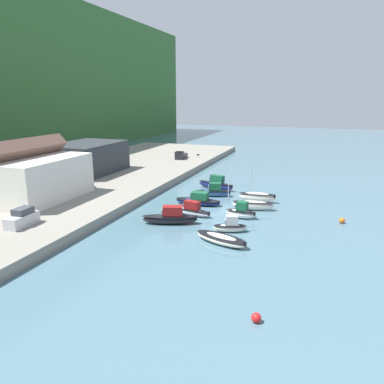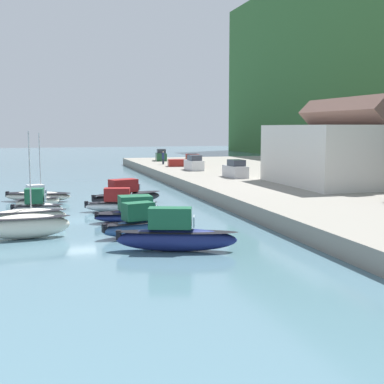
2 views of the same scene
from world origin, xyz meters
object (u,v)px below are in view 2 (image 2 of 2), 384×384
Objects in this scene: moored_boat_0 at (126,195)px; moored_boat_3 at (141,224)px; moored_boat_9 at (25,226)px; parked_car_0 at (235,170)px; parked_car_2 at (194,164)px; moored_boat_7 at (37,207)px; pickup_truck_1 at (186,161)px; moored_boat_2 at (139,212)px; moored_boat_1 at (120,203)px; parked_car_1 at (161,156)px; moored_boat_8 at (25,217)px; moored_boat_4 at (175,235)px; person_on_quay at (163,158)px; moored_boat_6 at (37,199)px; moored_boat_5 at (38,196)px.

moored_boat_0 is 1.27× the size of moored_boat_3.
moored_boat_9 is 1.39× the size of parked_car_0.
moored_boat_0 is 25.73m from parked_car_2.
moored_boat_3 is 7.62m from moored_boat_9.
moored_boat_7 is at bearing 171.24° from moored_boat_9.
parked_car_2 is 0.86× the size of pickup_truck_1.
moored_boat_2 is 1.72× the size of parked_car_2.
moored_boat_1 is 51.11m from parked_car_1.
moored_boat_0 is 1.81× the size of parked_car_2.
moored_boat_0 reaches higher than moored_boat_3.
parked_car_2 is at bearing 96.08° from parked_car_0.
moored_boat_8 is (9.94, -9.05, -0.12)m from moored_boat_0.
moored_boat_4 is 10.61m from moored_boat_9.
moored_boat_2 is (5.30, 0.69, -0.02)m from moored_boat_1.
parked_car_1 is (-48.92, 14.71, 1.49)m from moored_boat_1.
moored_boat_4 is (10.60, 0.25, 0.24)m from moored_boat_2.
moored_boat_7 reaches higher than moored_boat_3.
person_on_quay is at bearing 163.85° from moored_boat_2.
parked_car_2 reaches higher than person_on_quay.
moored_boat_2 is 34.65m from parked_car_2.
moored_boat_6 reaches higher than moored_boat_0.
moored_boat_3 is 12.02m from moored_boat_7.
moored_boat_6 reaches higher than moored_boat_4.
moored_boat_7 is at bearing -133.89° from moored_boat_4.
moored_boat_1 is 1.34× the size of pickup_truck_1.
parked_car_2 is at bearing 144.39° from moored_boat_9.
moored_boat_0 is at bearing -18.46° from person_on_quay.
moored_boat_6 reaches higher than moored_boat_9.
person_on_quay reaches higher than moored_boat_2.
parked_car_1 is (-54.22, 14.01, 1.50)m from moored_boat_2.
parked_car_0 is (-9.82, 23.14, 1.46)m from moored_boat_6.
moored_boat_2 is at bearing -130.38° from parked_car_0.
moored_boat_2 is 42.23m from pickup_truck_1.
parked_car_2 is (-31.77, 13.74, 1.50)m from moored_boat_2.
moored_boat_3 is at bearing 5.02° from moored_boat_6.
moored_boat_1 is 1.50× the size of parked_car_1.
person_on_quay is at bearing 166.68° from moored_boat_5.
pickup_truck_1 is 2.30× the size of person_on_quay.
moored_boat_0 is 16.71m from moored_boat_9.
parked_car_1 is at bearing 144.27° from moored_boat_0.
moored_boat_6 is 30.54m from parked_car_2.
moored_boat_0 is at bearing -148.31° from parked_car_0.
moored_boat_6 is at bearing -143.54° from moored_boat_2.
moored_boat_2 is at bearing 47.95° from moored_boat_5.
moored_boat_8 is at bearing 16.06° from moored_boat_5.
person_on_quay reaches higher than moored_boat_7.
pickup_truck_1 reaches higher than moored_boat_1.
parked_car_2 is at bearing 117.17° from moored_boat_6.
moored_boat_0 is 1.09× the size of moored_boat_5.
moored_boat_2 is 1.48× the size of pickup_truck_1.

